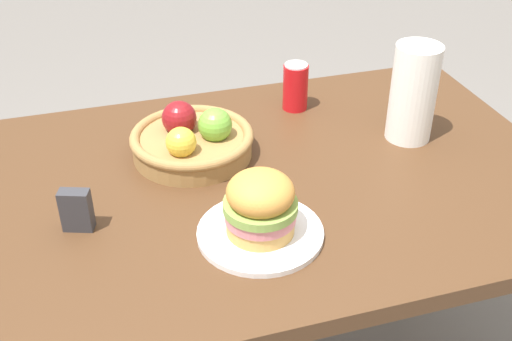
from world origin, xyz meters
The scene contains 7 objects.
dining_table centered at (0.00, 0.00, 0.65)m, with size 1.40×0.90×0.75m.
plate centered at (-0.06, -0.20, 0.76)m, with size 0.25×0.25×0.01m, color white.
sandwich centered at (-0.06, -0.20, 0.83)m, with size 0.15×0.15×0.13m.
soda_can centered at (0.19, 0.29, 0.81)m, with size 0.07×0.07×0.13m.
fruit_basket centered at (-0.12, 0.14, 0.79)m, with size 0.29×0.29×0.12m.
paper_towel_roll centered at (0.41, 0.07, 0.87)m, with size 0.11×0.11×0.24m, color white.
napkin_holder centered at (-0.40, -0.07, 0.80)m, with size 0.06×0.03×0.09m, color #333338.
Camera 1 is at (-0.35, -1.15, 1.56)m, focal length 45.16 mm.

